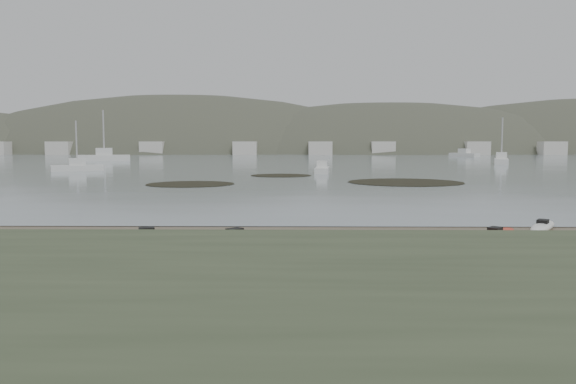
{
  "coord_description": "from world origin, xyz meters",
  "views": [
    {
      "loc": [
        0.3,
        -23.49,
        3.56
      ],
      "look_at": [
        0.0,
        0.0,
        1.5
      ],
      "focal_mm": 35.0,
      "sensor_mm": 36.0,
      "label": 1
    }
  ],
  "objects": [
    {
      "name": "wet_sand",
      "position": [
        0.0,
        -0.3,
        0.0
      ],
      "size": [
        60.0,
        60.0,
        0.0
      ],
      "primitive_type": "plane",
      "color": "brown",
      "rests_on": "ground"
    },
    {
      "name": "far_town",
      "position": [
        6.0,
        145.0,
        2.0
      ],
      "size": [
        199.0,
        5.0,
        4.0
      ],
      "color": "beige",
      "rests_on": "ground"
    },
    {
      "name": "kelp_mats",
      "position": [
        2.59,
        28.24,
        0.03
      ],
      "size": [
        27.78,
        19.92,
        0.04
      ],
      "color": "black",
      "rests_on": "water"
    },
    {
      "name": "bluff",
      "position": [
        0.0,
        -17.5,
        1.0
      ],
      "size": [
        60.0,
        8.0,
        2.0
      ],
      "primitive_type": "cube",
      "color": "#475138",
      "rests_on": "ground"
    },
    {
      "name": "far_hills",
      "position": [
        39.38,
        193.97,
        -15.93
      ],
      "size": [
        550.0,
        135.0,
        80.0
      ],
      "color": "#384235",
      "rests_on": "ground"
    },
    {
      "name": "water",
      "position": [
        0.0,
        300.0,
        0.01
      ],
      "size": [
        1200.0,
        1200.0,
        0.0
      ],
      "primitive_type": "plane",
      "color": "slate",
      "rests_on": "ground"
    },
    {
      "name": "ground",
      "position": [
        0.0,
        0.0,
        0.0
      ],
      "size": [
        600.0,
        600.0,
        0.0
      ],
      "primitive_type": "plane",
      "color": "tan",
      "rests_on": "ground"
    },
    {
      "name": "kayaks",
      "position": [
        -0.52,
        -4.57,
        0.17
      ],
      "size": [
        23.85,
        10.35,
        0.34
      ],
      "color": "#FC4515",
      "rests_on": "ground"
    },
    {
      "name": "moored_boats",
      "position": [
        -0.75,
        84.1,
        0.58
      ],
      "size": [
        88.92,
        84.46,
        1.36
      ],
      "color": "silver",
      "rests_on": "ground"
    }
  ]
}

